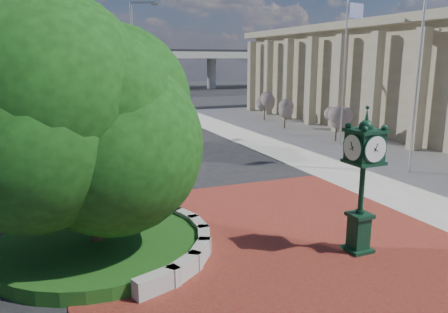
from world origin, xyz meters
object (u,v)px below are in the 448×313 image
street_lamp_near (136,56)px  street_lamp_far (80,68)px  flagpole_a (419,69)px  parked_car (142,106)px  post_clock (363,175)px  flagpole_b (344,72)px

street_lamp_near → street_lamp_far: size_ratio=1.23×
flagpole_a → parked_car: bearing=102.4°
parked_car → street_lamp_near: size_ratio=0.39×
post_clock → flagpole_b: size_ratio=0.46×
flagpole_a → flagpole_b: (1.20, 7.35, -0.37)m
flagpole_a → street_lamp_far: (-13.15, 35.22, -0.43)m
flagpole_a → street_lamp_far: bearing=110.5°
parked_car → street_lamp_far: 8.08m
parked_car → street_lamp_far: (-6.12, 3.28, 4.14)m
parked_car → flagpole_a: 33.03m
flagpole_b → street_lamp_near: bearing=132.3°
parked_car → flagpole_a: bearing=-78.7°
post_clock → parked_car: (1.57, 38.58, -1.71)m
flagpole_b → street_lamp_far: bearing=117.2°
parked_car → street_lamp_near: 13.75m
street_lamp_far → street_lamp_near: bearing=-78.3°
flagpole_a → street_lamp_far: size_ratio=1.25×
street_lamp_near → street_lamp_far: bearing=101.7°
flagpole_a → street_lamp_near: 21.94m
post_clock → flagpole_a: size_ratio=0.42×
street_lamp_far → flagpole_b: bearing=-62.8°
flagpole_b → street_lamp_far: (-14.35, 27.88, -0.06)m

